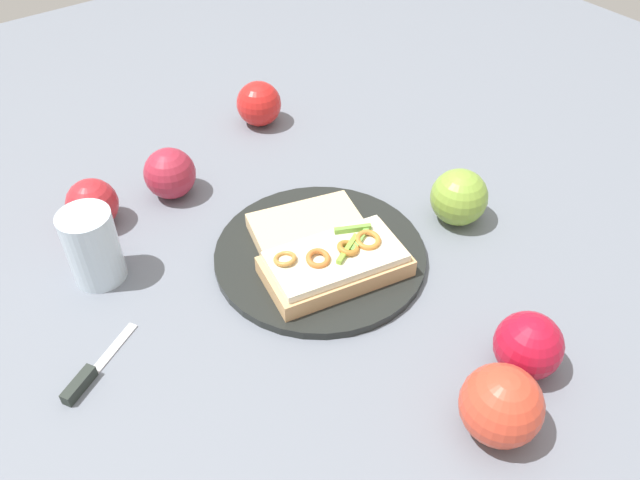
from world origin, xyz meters
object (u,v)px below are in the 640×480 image
object	(u,v)px
apple_0	(459,197)
apple_3	(528,345)
apple_5	(259,104)
apple_4	(92,204)
plate	(320,255)
sandwich	(336,263)
bread_slice_side	(306,225)
knife	(90,374)
drinking_glass	(92,247)
apple_2	(170,173)
apple_1	(501,405)

from	to	relation	value
apple_0	apple_3	distance (m)	0.26
apple_5	apple_4	bearing A→B (deg)	-75.65
plate	sandwich	size ratio (longest dim) A/B	1.43
sandwich	bread_slice_side	world-z (taller)	sandwich
bread_slice_side	apple_0	xyz separation A→B (m)	(0.09, 0.19, 0.02)
apple_4	knife	distance (m)	0.27
sandwich	drinking_glass	world-z (taller)	drinking_glass
apple_0	apple_4	world-z (taller)	apple_0
drinking_glass	apple_2	bearing A→B (deg)	122.38
apple_2	drinking_glass	world-z (taller)	drinking_glass
apple_1	apple_3	bearing A→B (deg)	112.29
apple_4	apple_5	distance (m)	0.33
apple_0	knife	size ratio (longest dim) A/B	0.71
bread_slice_side	apple_0	bearing A→B (deg)	169.29
apple_2	knife	size ratio (longest dim) A/B	0.67
apple_4	apple_5	xyz separation A→B (m)	(-0.08, 0.32, 0.00)
apple_0	apple_5	bearing A→B (deg)	-167.58
bread_slice_side	apple_2	world-z (taller)	apple_2
apple_5	sandwich	bearing A→B (deg)	-18.76
apple_4	drinking_glass	size ratio (longest dim) A/B	0.70
apple_3	plate	bearing A→B (deg)	-164.81
apple_2	drinking_glass	distance (m)	0.18
sandwich	apple_4	bearing A→B (deg)	-44.02
knife	apple_1	bearing A→B (deg)	-75.33
bread_slice_side	apple_3	bearing A→B (deg)	117.38
sandwich	apple_0	distance (m)	0.21
plate	knife	bearing A→B (deg)	-90.06
apple_4	apple_2	bearing A→B (deg)	88.15
apple_3	apple_4	world-z (taller)	apple_3
bread_slice_side	apple_1	xyz separation A→B (m)	(0.35, -0.02, 0.02)
bread_slice_side	apple_3	world-z (taller)	apple_3
plate	apple_0	xyz separation A→B (m)	(0.05, 0.20, 0.03)
apple_2	apple_4	size ratio (longest dim) A/B	1.06
apple_4	knife	world-z (taller)	apple_4
apple_0	knife	bearing A→B (deg)	-95.72
apple_3	drinking_glass	xyz separation A→B (m)	(-0.42, -0.32, 0.01)
sandwich	apple_5	size ratio (longest dim) A/B	2.60
plate	apple_3	xyz separation A→B (m)	(0.28, 0.07, 0.03)
drinking_glass	knife	world-z (taller)	drinking_glass
apple_2	apple_3	xyz separation A→B (m)	(0.51, 0.17, 0.00)
plate	drinking_glass	distance (m)	0.29
plate	apple_4	xyz separation A→B (m)	(-0.24, -0.21, 0.03)
apple_3	apple_4	distance (m)	0.59
drinking_glass	sandwich	bearing A→B (deg)	51.82
drinking_glass	plate	bearing A→B (deg)	59.79
bread_slice_side	knife	xyz separation A→B (m)	(0.04, -0.32, -0.02)
sandwich	knife	bearing A→B (deg)	3.10
plate	knife	world-z (taller)	knife
apple_1	apple_3	world-z (taller)	apple_1
apple_0	knife	distance (m)	0.52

